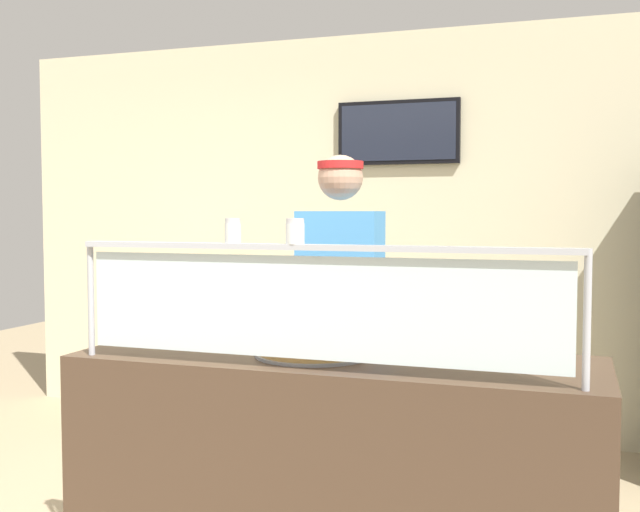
# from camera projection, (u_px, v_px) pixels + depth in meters

# --- Properties ---
(shop_rear_unit) EXTENTS (6.38, 0.13, 2.70)m
(shop_rear_unit) POSITION_uv_depth(u_px,v_px,m) (441.00, 233.00, 5.02)
(shop_rear_unit) COLOR beige
(shop_rear_unit) RESTS_ON ground
(serving_counter) EXTENTS (1.98, 0.66, 0.95)m
(serving_counter) POSITION_uv_depth(u_px,v_px,m) (335.00, 479.00, 2.87)
(serving_counter) COLOR #4C3828
(serving_counter) RESTS_ON ground
(sneeze_guard) EXTENTS (1.81, 0.06, 0.44)m
(sneeze_guard) POSITION_uv_depth(u_px,v_px,m) (311.00, 291.00, 2.56)
(sneeze_guard) COLOR #B2B5BC
(sneeze_guard) RESTS_ON serving_counter
(pizza_tray) EXTENTS (0.45, 0.45, 0.04)m
(pizza_tray) POSITION_uv_depth(u_px,v_px,m) (313.00, 351.00, 2.85)
(pizza_tray) COLOR #9EA0A8
(pizza_tray) RESTS_ON serving_counter
(pizza_server) EXTENTS (0.14, 0.29, 0.01)m
(pizza_server) POSITION_uv_depth(u_px,v_px,m) (315.00, 347.00, 2.83)
(pizza_server) COLOR #ADAFB7
(pizza_server) RESTS_ON pizza_tray
(parmesan_shaker) EXTENTS (0.06, 0.06, 0.09)m
(parmesan_shaker) POSITION_uv_depth(u_px,v_px,m) (233.00, 232.00, 2.65)
(parmesan_shaker) COLOR white
(parmesan_shaker) RESTS_ON sneeze_guard
(pepper_flake_shaker) EXTENTS (0.07, 0.07, 0.09)m
(pepper_flake_shaker) POSITION_uv_depth(u_px,v_px,m) (295.00, 233.00, 2.57)
(pepper_flake_shaker) COLOR white
(pepper_flake_shaker) RESTS_ON sneeze_guard
(worker_figure) EXTENTS (0.41, 0.50, 1.76)m
(worker_figure) POSITION_uv_depth(u_px,v_px,m) (341.00, 317.00, 3.50)
(worker_figure) COLOR #23232D
(worker_figure) RESTS_ON ground
(prep_shelf) EXTENTS (0.70, 0.55, 0.86)m
(prep_shelf) POSITION_uv_depth(u_px,v_px,m) (193.00, 368.00, 5.13)
(prep_shelf) COLOR #B7BABF
(prep_shelf) RESTS_ON ground
(pizza_box_stack) EXTENTS (0.52, 0.50, 0.22)m
(pizza_box_stack) POSITION_uv_depth(u_px,v_px,m) (192.00, 288.00, 5.10)
(pizza_box_stack) COLOR tan
(pizza_box_stack) RESTS_ON prep_shelf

